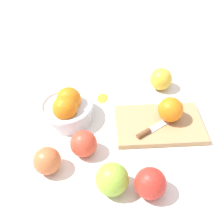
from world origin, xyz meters
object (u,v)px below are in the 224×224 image
at_px(bowl, 67,108).
at_px(cutting_board, 159,124).
at_px(apple_front_left_2, 112,179).
at_px(knife, 152,129).
at_px(apple_front_center, 150,183).
at_px(apple_front_left_3, 47,161).
at_px(apple_front_left, 84,144).
at_px(orange_on_board, 171,110).
at_px(apple_back_right, 161,79).

bearing_deg(bowl, cutting_board, -23.72).
bearing_deg(cutting_board, apple_front_left_2, -139.73).
relative_size(knife, apple_front_center, 1.95).
distance_m(cutting_board, apple_front_left_3, 0.35).
bearing_deg(apple_front_center, apple_front_left, 126.07).
height_order(orange_on_board, apple_front_left_3, orange_on_board).
bearing_deg(apple_front_left, apple_front_left_2, -73.31).
relative_size(bowl, apple_front_left_3, 2.30).
distance_m(apple_front_center, apple_front_left_3, 0.26).
bearing_deg(orange_on_board, apple_back_right, 75.10).
height_order(apple_front_left, apple_front_left_2, apple_front_left_2).
height_order(apple_front_center, apple_front_left, apple_front_center).
height_order(orange_on_board, apple_front_left_2, orange_on_board).
bearing_deg(apple_front_center, apple_front_left_3, 148.08).
bearing_deg(apple_front_left_2, cutting_board, 40.27).
xyz_separation_m(apple_front_left, apple_front_left_2, (0.04, -0.13, 0.00)).
relative_size(knife, apple_front_left_2, 1.86).
bearing_deg(knife, bowl, 148.85).
relative_size(cutting_board, apple_front_left_2, 3.19).
height_order(bowl, apple_front_center, bowl).
distance_m(apple_front_left_2, apple_back_right, 0.44).
relative_size(bowl, apple_front_left_2, 2.04).
relative_size(cutting_board, apple_back_right, 3.42).
distance_m(bowl, apple_front_left_2, 0.29).
relative_size(apple_front_left_2, apple_front_left_3, 1.13).
bearing_deg(apple_front_left, cutting_board, 8.22).
bearing_deg(apple_front_left_2, apple_front_left_3, 143.62).
xyz_separation_m(orange_on_board, apple_back_right, (0.05, 0.17, -0.02)).
xyz_separation_m(orange_on_board, apple_front_left_3, (-0.37, -0.07, -0.02)).
xyz_separation_m(cutting_board, knife, (-0.03, -0.02, 0.01)).
relative_size(apple_front_left_3, apple_back_right, 0.95).
xyz_separation_m(apple_front_left, apple_front_left_3, (-0.10, -0.03, -0.00)).
bearing_deg(apple_front_left, knife, 3.40).
distance_m(orange_on_board, apple_back_right, 0.18).
xyz_separation_m(bowl, apple_front_left, (0.02, -0.15, -0.01)).
relative_size(bowl, cutting_board, 0.64).
distance_m(cutting_board, orange_on_board, 0.06).
bearing_deg(apple_front_left_2, knife, 41.44).
xyz_separation_m(apple_front_left_2, apple_back_right, (0.28, 0.34, -0.00)).
distance_m(cutting_board, knife, 0.04).
height_order(cutting_board, apple_front_left, apple_front_left).
bearing_deg(orange_on_board, apple_front_left_3, -169.89).
xyz_separation_m(apple_front_center, apple_front_left, (-0.12, 0.17, -0.00)).
xyz_separation_m(orange_on_board, apple_front_left_2, (-0.23, -0.17, -0.01)).
bearing_deg(apple_back_right, apple_front_left, -146.78).
bearing_deg(apple_front_center, apple_back_right, 62.78).
bearing_deg(apple_front_left, apple_back_right, 33.22).
bearing_deg(bowl, apple_front_center, -65.90).
relative_size(apple_front_center, apple_front_left_2, 0.95).
xyz_separation_m(knife, apple_front_left_2, (-0.17, -0.15, 0.02)).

